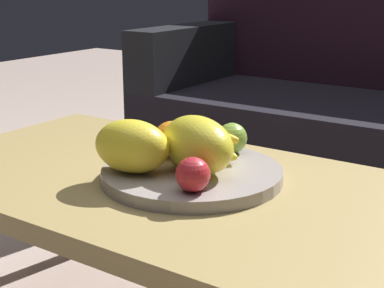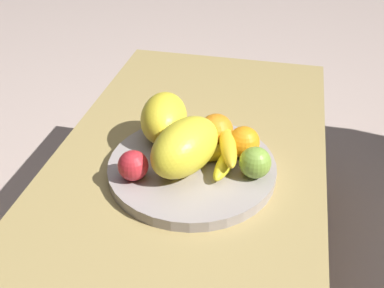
{
  "view_description": "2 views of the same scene",
  "coord_description": "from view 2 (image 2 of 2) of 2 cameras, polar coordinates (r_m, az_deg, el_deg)",
  "views": [
    {
      "loc": [
        0.65,
        -0.89,
        0.81
      ],
      "look_at": [
        0.03,
        0.02,
        0.49
      ],
      "focal_mm": 54.9,
      "sensor_mm": 36.0,
      "label": 1
    },
    {
      "loc": [
        0.79,
        0.19,
        1.04
      ],
      "look_at": [
        0.03,
        0.02,
        0.49
      ],
      "focal_mm": 42.76,
      "sensor_mm": 36.0,
      "label": 2
    }
  ],
  "objects": [
    {
      "name": "apple_left",
      "position": [
        0.93,
        -7.36,
        -2.67
      ],
      "size": [
        0.06,
        0.06,
        0.06
      ],
      "primitive_type": "sphere",
      "color": "red",
      "rests_on": "fruit_bowl"
    },
    {
      "name": "orange_front",
      "position": [
        0.99,
        6.48,
        0.24
      ],
      "size": [
        0.07,
        0.07,
        0.07
      ],
      "primitive_type": "sphere",
      "color": "orange",
      "rests_on": "fruit_bowl"
    },
    {
      "name": "melon_large_front",
      "position": [
        0.94,
        -0.86,
        -0.35
      ],
      "size": [
        0.21,
        0.17,
        0.11
      ],
      "primitive_type": "ellipsoid",
      "rotation": [
        0.0,
        0.0,
        -0.39
      ],
      "color": "yellow",
      "rests_on": "fruit_bowl"
    },
    {
      "name": "orange_left",
      "position": [
        1.02,
        3.03,
        1.65
      ],
      "size": [
        0.08,
        0.08,
        0.08
      ],
      "primitive_type": "sphere",
      "color": "orange",
      "rests_on": "fruit_bowl"
    },
    {
      "name": "banana_bunch",
      "position": [
        0.97,
        4.11,
        -1.1
      ],
      "size": [
        0.16,
        0.15,
        0.06
      ],
      "color": "yellow",
      "rests_on": "fruit_bowl"
    },
    {
      "name": "fruit_bowl",
      "position": [
        0.99,
        0.0,
        -2.97
      ],
      "size": [
        0.36,
        0.36,
        0.03
      ],
      "primitive_type": "cylinder",
      "color": "#A19591",
      "rests_on": "coffee_table"
    },
    {
      "name": "apple_front",
      "position": [
        0.94,
        7.88,
        -2.3
      ],
      "size": [
        0.07,
        0.07,
        0.07
      ],
      "primitive_type": "sphere",
      "color": "#81AA3C",
      "rests_on": "fruit_bowl"
    },
    {
      "name": "melon_smaller_beside",
      "position": [
        1.04,
        -3.52,
        3.26
      ],
      "size": [
        0.17,
        0.12,
        0.1
      ],
      "primitive_type": "ellipsoid",
      "rotation": [
        0.0,
        0.0,
        0.14
      ],
      "color": "yellow",
      "rests_on": "fruit_bowl"
    },
    {
      "name": "ground_plane",
      "position": [
        1.32,
        -0.61,
        -16.91
      ],
      "size": [
        8.0,
        8.0,
        0.0
      ],
      "primitive_type": "plane",
      "color": "#BCA498"
    },
    {
      "name": "coffee_table",
      "position": [
        1.05,
        -0.73,
        -4.32
      ],
      "size": [
        1.16,
        0.61,
        0.42
      ],
      "color": "tan",
      "rests_on": "ground_plane"
    }
  ]
}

